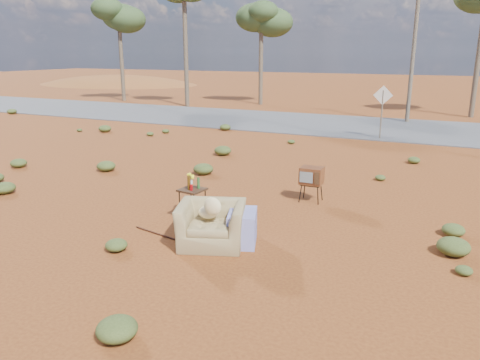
% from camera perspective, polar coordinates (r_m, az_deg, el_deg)
% --- Properties ---
extents(ground, '(140.00, 140.00, 0.00)m').
position_cam_1_polar(ground, '(9.58, -3.75, -6.18)').
color(ground, brown).
rests_on(ground, ground).
extents(highway, '(140.00, 7.00, 0.04)m').
position_cam_1_polar(highway, '(23.47, 14.15, 6.38)').
color(highway, '#565659').
rests_on(highway, ground).
extents(dirt_mound, '(26.00, 18.00, 2.00)m').
position_cam_1_polar(dirt_mound, '(54.19, -14.70, 11.22)').
color(dirt_mound, brown).
rests_on(dirt_mound, ground).
extents(armchair, '(1.58, 1.34, 1.07)m').
position_cam_1_polar(armchair, '(8.76, -2.79, -4.79)').
color(armchair, '#937D50').
rests_on(armchair, ground).
extents(tv_unit, '(0.54, 0.44, 0.85)m').
position_cam_1_polar(tv_unit, '(11.33, 8.72, 0.46)').
color(tv_unit, black).
rests_on(tv_unit, ground).
extents(side_table, '(0.55, 0.55, 0.99)m').
position_cam_1_polar(side_table, '(10.01, -5.90, -0.89)').
color(side_table, '#3B2515').
rests_on(side_table, ground).
extents(rusty_bar, '(1.31, 0.31, 0.04)m').
position_cam_1_polar(rusty_bar, '(9.48, -9.83, -6.52)').
color(rusty_bar, '#482213').
rests_on(rusty_bar, ground).
extents(road_sign, '(0.78, 0.06, 2.19)m').
position_cam_1_polar(road_sign, '(20.10, 16.97, 9.00)').
color(road_sign, brown).
rests_on(road_sign, ground).
extents(eucalyptus_far_left, '(3.20, 3.20, 7.10)m').
position_cam_1_polar(eucalyptus_far_left, '(35.73, -14.58, 18.85)').
color(eucalyptus_far_left, brown).
rests_on(eucalyptus_far_left, ground).
extents(eucalyptus_near_left, '(3.20, 3.20, 6.60)m').
position_cam_1_polar(eucalyptus_near_left, '(32.30, 2.62, 18.84)').
color(eucalyptus_near_left, brown).
rests_on(eucalyptus_near_left, ground).
extents(utility_pole_center, '(1.40, 0.20, 8.00)m').
position_cam_1_polar(utility_pole_center, '(25.41, 20.52, 15.91)').
color(utility_pole_center, brown).
rests_on(utility_pole_center, ground).
extents(scrub_patch, '(17.49, 8.07, 0.33)m').
position_cam_1_polar(scrub_patch, '(13.67, 2.04, 1.09)').
color(scrub_patch, '#4A5927').
rests_on(scrub_patch, ground).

